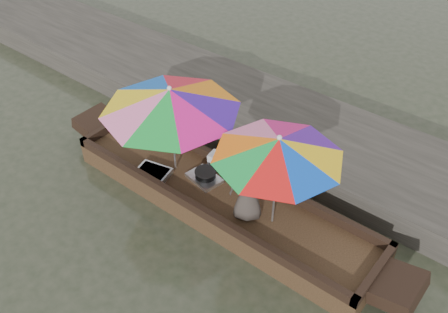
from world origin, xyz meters
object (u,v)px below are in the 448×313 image
Objects in this scene: tray_crayfish at (153,172)px; umbrella_stern at (276,181)px; boat_hull at (220,200)px; supply_bag at (218,161)px; cooking_pot at (131,121)px; tray_scallop at (204,178)px; charcoal_grill at (206,175)px; umbrella_bow at (173,130)px; vendor at (248,188)px.

umbrella_stern reaches higher than tray_crayfish.
supply_bag is at bearing 132.23° from boat_hull.
umbrella_stern is at bearing -6.22° from cooking_pot.
umbrella_stern is at bearing -3.12° from tray_scallop.
boat_hull is at bearing 17.61° from tray_crayfish.
charcoal_grill is 0.15× the size of umbrella_bow.
boat_hull is 1.34m from umbrella_bow.
vendor is (1.00, -0.24, 0.48)m from charcoal_grill.
umbrella_stern is (2.09, 0.35, 0.73)m from tray_crayfish.
umbrella_stern reaches higher than tray_scallop.
cooking_pot is 3.10m from vendor.
charcoal_grill is at bearing 31.10° from tray_crayfish.
supply_bag is (-0.41, 0.45, 0.30)m from boat_hull.
tray_crayfish is at bearing -170.46° from umbrella_stern.
boat_hull is 9.77× the size of tray_crayfish.
boat_hull is 0.46m from charcoal_grill.
supply_bag is (-0.04, 0.36, 0.05)m from charcoal_grill.
cooking_pot is at bearing 165.74° from umbrella_bow.
tray_crayfish is 0.49× the size of vendor.
umbrella_bow is at bearing -139.90° from supply_bag.
umbrella_bow reaches higher than supply_bag.
cooking_pot is 1.52× the size of supply_bag.
umbrella_stern is at bearing 167.80° from vendor.
vendor reaches higher than tray_scallop.
tray_scallop is 0.30× the size of umbrella_stern.
tray_crayfish is at bearing -162.39° from boat_hull.
supply_bag is 0.25× the size of vendor.
supply_bag is at bearing -64.58° from vendor.
tray_scallop is 0.05m from charcoal_grill.
tray_crayfish is (1.28, -0.72, -0.07)m from cooking_pot.
charcoal_grill is 0.30× the size of vendor.
tray_scallop is at bearing 30.50° from tray_crayfish.
vendor is 1.60m from umbrella_bow.
umbrella_bow reaches higher than boat_hull.
cooking_pot reaches higher than tray_scallop.
umbrella_bow is (-0.94, 0.00, 0.95)m from boat_hull.
cooking_pot is 0.79× the size of tray_scallop.
tray_scallop is 1.56m from umbrella_stern.
cooking_pot is 2.04m from charcoal_grill.
tray_crayfish reaches higher than tray_scallop.
boat_hull is at bearing 180.00° from umbrella_stern.
vendor is at bearing -157.39° from umbrella_stern.
vendor reaches higher than cooking_pot.
umbrella_stern is at bearing 0.00° from umbrella_bow.
cooking_pot is 0.20× the size of umbrella_bow.
cooking_pot is 0.24× the size of umbrella_stern.
cooking_pot is 1.47m from tray_crayfish.
tray_crayfish reaches higher than boat_hull.
charcoal_grill is (2.02, -0.28, -0.03)m from cooking_pot.
tray_crayfish is (-1.10, -0.35, 0.22)m from boat_hull.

